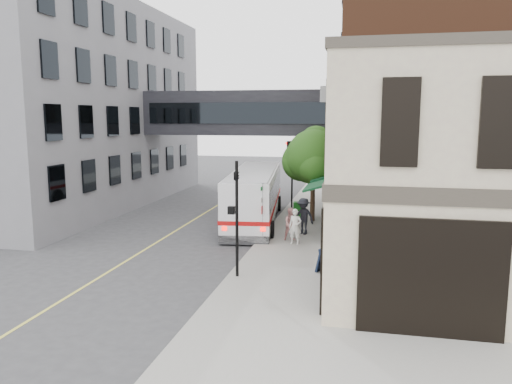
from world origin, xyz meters
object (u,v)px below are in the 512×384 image
at_px(bus, 255,194).
at_px(sandwich_board, 323,260).
at_px(newspaper_box, 298,210).
at_px(pedestrian_b, 291,224).
at_px(pedestrian_a, 295,227).
at_px(pedestrian_c, 303,216).

xyz_separation_m(bus, sandwich_board, (4.80, -9.25, -1.10)).
distance_m(bus, newspaper_box, 2.83).
relative_size(bus, pedestrian_b, 7.18).
relative_size(bus, sandwich_board, 12.09).
bearing_deg(pedestrian_a, pedestrian_c, 91.00).
distance_m(bus, pedestrian_a, 6.09).
bearing_deg(sandwich_board, pedestrian_a, 134.29).
distance_m(bus, pedestrian_c, 4.51).
bearing_deg(newspaper_box, pedestrian_a, -89.40).
height_order(bus, pedestrian_c, bus).
xyz_separation_m(bus, pedestrian_a, (3.14, -5.16, -0.72)).
height_order(pedestrian_a, pedestrian_c, pedestrian_c).
bearing_deg(bus, sandwich_board, -62.56).
distance_m(newspaper_box, sandwich_board, 10.38).
bearing_deg(pedestrian_a, sandwich_board, -63.06).
xyz_separation_m(bus, newspaper_box, (2.48, 0.86, -1.06)).
xyz_separation_m(newspaper_box, sandwich_board, (2.32, -10.11, -0.03)).
relative_size(bus, pedestrian_c, 6.10).
bearing_deg(pedestrian_c, pedestrian_a, -68.92).
xyz_separation_m(bus, pedestrian_c, (3.28, -3.03, -0.62)).
distance_m(pedestrian_b, sandwich_board, 5.19).
distance_m(pedestrian_a, pedestrian_b, 0.76).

